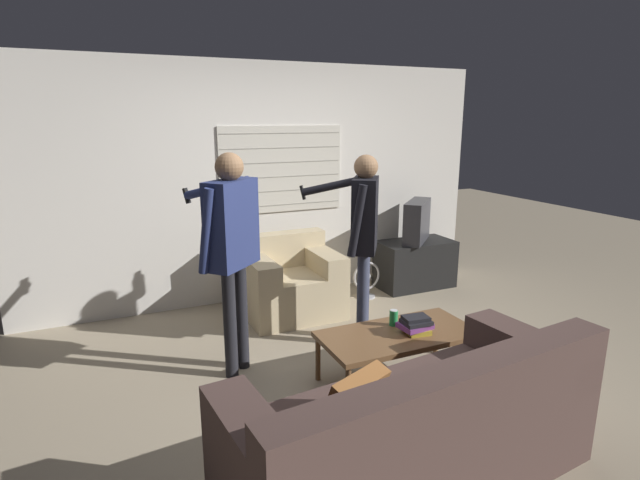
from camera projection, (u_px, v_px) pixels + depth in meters
ground_plane at (350, 376)px, 3.92m from camera, size 16.00×16.00×0.00m
wall_back at (266, 184)px, 5.41m from camera, size 5.20×0.08×2.55m
couch_blue at (416, 433)px, 2.69m from camera, size 2.16×1.04×0.84m
armchair_beige at (290, 283)px, 5.12m from camera, size 0.95×0.79×0.80m
coffee_table at (398, 337)px, 3.78m from camera, size 1.19×0.59×0.40m
tv_stand at (415, 264)px, 5.95m from camera, size 0.89×0.48×0.56m
tv at (417, 221)px, 5.82m from camera, size 0.60×0.59×0.48m
person_left_standing at (231, 236)px, 3.74m from camera, size 0.53×0.88×1.74m
person_right_standing at (363, 227)px, 4.29m from camera, size 0.59×0.77×1.68m
book_stack at (416, 325)px, 3.76m from camera, size 0.25×0.20×0.13m
soda_can at (394, 318)px, 3.89m from camera, size 0.07×0.07×0.13m
spare_remote at (420, 323)px, 3.93m from camera, size 0.08×0.14×0.02m
floor_fan at (366, 280)px, 5.59m from camera, size 0.33×0.20×0.42m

